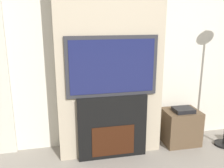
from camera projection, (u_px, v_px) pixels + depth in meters
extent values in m
cube|color=silver|center=(105.00, 41.00, 3.08)|extent=(6.00, 0.06, 2.70)
cube|color=tan|center=(109.00, 43.00, 2.88)|extent=(1.23, 0.36, 2.70)
cube|color=black|center=(112.00, 126.00, 2.96)|extent=(0.81, 0.14, 0.77)
cube|color=#33160A|center=(113.00, 141.00, 2.93)|extent=(0.51, 0.01, 0.37)
cube|color=#2D2D33|center=(112.00, 66.00, 2.77)|extent=(1.03, 0.06, 0.68)
cube|color=#191E4C|center=(113.00, 67.00, 2.74)|extent=(0.95, 0.01, 0.60)
cylinder|color=black|center=(224.00, 144.00, 3.30)|extent=(0.24, 0.24, 0.03)
cube|color=brown|center=(181.00, 127.00, 3.31)|extent=(0.46, 0.37, 0.46)
cube|color=black|center=(183.00, 110.00, 3.21)|extent=(0.25, 0.20, 0.05)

